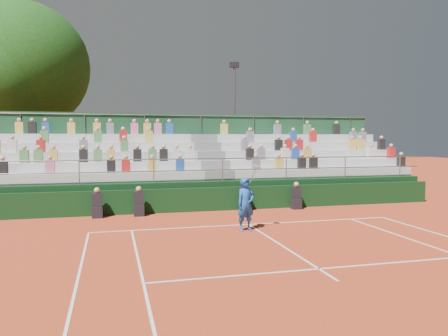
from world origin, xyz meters
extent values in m
plane|color=#BA3F1F|center=(0.00, 0.00, 0.00)|extent=(90.00, 90.00, 0.00)
cube|color=white|center=(0.00, 0.00, 0.01)|extent=(11.00, 0.06, 0.01)
cube|color=white|center=(0.00, -3.20, 0.01)|extent=(0.06, 6.40, 0.01)
cube|color=white|center=(0.00, -5.49, 0.01)|extent=(8.22, 0.06, 0.01)
cube|color=black|center=(0.00, 3.20, 0.50)|extent=(20.00, 0.15, 1.00)
cube|color=black|center=(-5.29, 2.75, 0.22)|extent=(0.40, 0.40, 0.44)
cube|color=black|center=(-5.29, 2.75, 0.70)|extent=(0.38, 0.25, 0.55)
sphere|color=tan|center=(-5.29, 2.75, 1.08)|extent=(0.22, 0.22, 0.22)
cube|color=black|center=(-3.70, 2.75, 0.22)|extent=(0.40, 0.40, 0.44)
cube|color=black|center=(-3.70, 2.75, 0.70)|extent=(0.38, 0.25, 0.55)
sphere|color=tan|center=(-3.70, 2.75, 1.08)|extent=(0.22, 0.22, 0.22)
cube|color=black|center=(0.69, 2.75, 0.22)|extent=(0.40, 0.40, 0.44)
cube|color=black|center=(0.69, 2.75, 0.70)|extent=(0.38, 0.25, 0.55)
sphere|color=tan|center=(0.69, 2.75, 1.08)|extent=(0.22, 0.22, 0.22)
cube|color=black|center=(3.07, 2.75, 0.22)|extent=(0.40, 0.40, 0.44)
cube|color=black|center=(3.07, 2.75, 0.70)|extent=(0.38, 0.25, 0.55)
sphere|color=tan|center=(3.07, 2.75, 1.08)|extent=(0.22, 0.22, 0.22)
cube|color=black|center=(0.00, 6.30, 0.60)|extent=(20.00, 5.20, 1.20)
cube|color=silver|center=(-5.35, 4.62, 1.41)|extent=(9.30, 0.85, 0.42)
cube|color=silver|center=(5.35, 4.62, 1.41)|extent=(9.30, 0.85, 0.42)
cube|color=slate|center=(0.00, 4.62, 1.41)|extent=(1.40, 0.85, 0.42)
cube|color=silver|center=(-5.35, 5.47, 1.83)|extent=(9.30, 0.85, 0.42)
cube|color=silver|center=(5.35, 5.47, 1.83)|extent=(9.30, 0.85, 0.42)
cube|color=slate|center=(0.00, 5.47, 1.83)|extent=(1.40, 0.85, 0.42)
cube|color=silver|center=(-5.35, 6.33, 2.25)|extent=(9.30, 0.85, 0.42)
cube|color=silver|center=(5.35, 6.33, 2.25)|extent=(9.30, 0.85, 0.42)
cube|color=slate|center=(0.00, 6.33, 2.25)|extent=(1.40, 0.85, 0.42)
cube|color=silver|center=(-5.35, 7.17, 2.67)|extent=(9.30, 0.85, 0.42)
cube|color=silver|center=(5.35, 7.17, 2.67)|extent=(9.30, 0.85, 0.42)
cube|color=slate|center=(0.00, 7.17, 2.67)|extent=(1.40, 0.85, 0.42)
cube|color=silver|center=(-5.35, 8.03, 3.09)|extent=(9.30, 0.85, 0.42)
cube|color=silver|center=(5.35, 8.03, 3.09)|extent=(9.30, 0.85, 0.42)
cube|color=slate|center=(0.00, 8.03, 3.09)|extent=(1.40, 0.85, 0.42)
cube|color=#1A4528|center=(0.00, 8.55, 2.20)|extent=(20.00, 0.12, 4.40)
cylinder|color=gray|center=(0.00, 3.75, 2.20)|extent=(20.00, 0.05, 0.05)
cylinder|color=gray|center=(0.00, 8.45, 4.30)|extent=(20.00, 0.05, 0.05)
cube|color=black|center=(-8.98, 4.47, 1.90)|extent=(0.36, 0.24, 0.56)
cube|color=pink|center=(-7.19, 4.47, 1.90)|extent=(0.36, 0.24, 0.56)
cube|color=black|center=(-4.74, 4.47, 1.90)|extent=(0.36, 0.24, 0.56)
cube|color=red|center=(-4.12, 4.47, 1.90)|extent=(0.36, 0.24, 0.56)
cube|color=gold|center=(-3.00, 4.47, 1.90)|extent=(0.36, 0.24, 0.56)
cube|color=#1E4CB2|center=(-1.77, 4.47, 1.90)|extent=(0.36, 0.24, 0.56)
cube|color=#4C8C4C|center=(-8.31, 5.32, 2.32)|extent=(0.36, 0.24, 0.56)
cube|color=#4C8C4C|center=(-7.76, 5.32, 2.32)|extent=(0.36, 0.24, 0.56)
cube|color=gold|center=(-7.16, 5.32, 2.32)|extent=(0.36, 0.24, 0.56)
cube|color=black|center=(-5.91, 5.32, 2.32)|extent=(0.36, 0.24, 0.56)
cube|color=#4C8C4C|center=(-5.31, 5.32, 2.32)|extent=(0.36, 0.24, 0.56)
cube|color=gold|center=(-4.74, 5.32, 2.32)|extent=(0.36, 0.24, 0.56)
cube|color=black|center=(-3.59, 5.32, 2.32)|extent=(0.36, 0.24, 0.56)
cube|color=#4C8C4C|center=(-2.90, 5.32, 2.32)|extent=(0.36, 0.24, 0.56)
cube|color=black|center=(-2.40, 5.32, 2.32)|extent=(0.36, 0.24, 0.56)
cube|color=silver|center=(-1.80, 5.32, 2.32)|extent=(0.36, 0.24, 0.56)
cube|color=silver|center=(-1.16, 5.32, 2.32)|extent=(0.36, 0.24, 0.56)
cube|color=silver|center=(-8.94, 6.17, 2.74)|extent=(0.36, 0.24, 0.56)
cube|color=red|center=(-7.77, 6.17, 2.74)|extent=(0.36, 0.24, 0.56)
cube|color=slate|center=(-5.95, 6.17, 2.74)|extent=(0.36, 0.24, 0.56)
cube|color=#4C8C4C|center=(-4.13, 6.17, 2.74)|extent=(0.36, 0.24, 0.56)
cube|color=#4C8C4C|center=(-7.72, 7.02, 3.16)|extent=(0.36, 0.24, 0.56)
cube|color=#4C8C4C|center=(-5.33, 7.02, 3.16)|extent=(0.36, 0.24, 0.56)
cube|color=red|center=(-4.15, 7.02, 3.16)|extent=(0.36, 0.24, 0.56)
cube|color=gold|center=(-2.91, 7.02, 3.16)|extent=(0.36, 0.24, 0.56)
cube|color=gold|center=(-8.94, 7.88, 3.58)|extent=(0.36, 0.24, 0.56)
cube|color=black|center=(-8.38, 7.88, 3.58)|extent=(0.36, 0.24, 0.56)
cube|color=#1E4CB2|center=(-7.78, 7.88, 3.58)|extent=(0.36, 0.24, 0.56)
cube|color=gold|center=(-6.60, 7.88, 3.58)|extent=(0.36, 0.24, 0.56)
cube|color=gold|center=(-5.39, 7.88, 3.58)|extent=(0.36, 0.24, 0.56)
cube|color=slate|center=(-4.76, 7.88, 3.58)|extent=(0.36, 0.24, 0.56)
cube|color=pink|center=(-3.57, 7.88, 3.58)|extent=(0.36, 0.24, 0.56)
cube|color=gold|center=(-2.92, 7.88, 3.58)|extent=(0.36, 0.24, 0.56)
cube|color=pink|center=(-2.39, 7.88, 3.58)|extent=(0.36, 0.24, 0.56)
cube|color=#1E4CB2|center=(-1.80, 7.88, 3.58)|extent=(0.36, 0.24, 0.56)
cube|color=slate|center=(1.79, 4.47, 1.90)|extent=(0.36, 0.24, 0.56)
cube|color=gold|center=(2.93, 4.47, 1.90)|extent=(0.36, 0.24, 0.56)
cube|color=black|center=(4.10, 4.47, 1.90)|extent=(0.36, 0.24, 0.56)
cube|color=black|center=(4.71, 4.47, 1.90)|extent=(0.36, 0.24, 0.56)
cube|color=black|center=(9.59, 4.47, 1.90)|extent=(0.36, 0.24, 0.56)
cube|color=black|center=(1.76, 5.32, 2.32)|extent=(0.36, 0.24, 0.56)
cube|color=slate|center=(2.34, 5.32, 2.32)|extent=(0.36, 0.24, 0.56)
cube|color=silver|center=(3.58, 5.32, 2.32)|extent=(0.36, 0.24, 0.56)
cube|color=#1E4CB2|center=(4.14, 5.32, 2.32)|extent=(0.36, 0.24, 0.56)
cube|color=gold|center=(4.78, 5.32, 2.32)|extent=(0.36, 0.24, 0.56)
cube|color=silver|center=(8.39, 5.32, 2.32)|extent=(0.36, 0.24, 0.56)
cube|color=red|center=(9.60, 5.32, 2.32)|extent=(0.36, 0.24, 0.56)
cube|color=slate|center=(1.77, 6.17, 2.74)|extent=(0.36, 0.24, 0.56)
cube|color=black|center=(3.58, 6.17, 2.74)|extent=(0.36, 0.24, 0.56)
cube|color=red|center=(4.12, 6.17, 2.74)|extent=(0.36, 0.24, 0.56)
cube|color=red|center=(4.72, 6.17, 2.74)|extent=(0.36, 0.24, 0.56)
cube|color=gold|center=(7.78, 6.17, 2.74)|extent=(0.36, 0.24, 0.56)
cube|color=gold|center=(8.30, 6.17, 2.74)|extent=(0.36, 0.24, 0.56)
cube|color=black|center=(9.58, 6.17, 2.74)|extent=(0.36, 0.24, 0.56)
cube|color=slate|center=(2.32, 7.02, 3.16)|extent=(0.36, 0.24, 0.56)
cube|color=#1E4CB2|center=(4.75, 7.02, 3.16)|extent=(0.36, 0.24, 0.56)
cube|color=red|center=(5.91, 7.02, 3.16)|extent=(0.36, 0.24, 0.56)
cube|color=slate|center=(8.37, 7.02, 3.16)|extent=(0.36, 0.24, 0.56)
cube|color=slate|center=(8.96, 7.02, 3.16)|extent=(0.36, 0.24, 0.56)
cube|color=gold|center=(1.14, 7.88, 3.58)|extent=(0.36, 0.24, 0.56)
cube|color=slate|center=(4.18, 7.88, 3.58)|extent=(0.36, 0.24, 0.56)
cube|color=#4C8C4C|center=(5.97, 7.88, 3.58)|extent=(0.36, 0.24, 0.56)
cube|color=black|center=(7.78, 7.88, 3.58)|extent=(0.36, 0.24, 0.56)
imported|color=#174EAF|center=(-0.40, -0.94, 0.89)|extent=(0.73, 0.58, 1.78)
cylinder|color=gray|center=(-0.15, -0.94, 1.85)|extent=(0.26, 0.03, 0.51)
cylinder|color=#E5D866|center=(0.00, -0.94, 2.15)|extent=(0.26, 0.28, 0.14)
cylinder|color=#331E12|center=(-10.78, 13.16, 1.87)|extent=(0.50, 0.50, 3.74)
sphere|color=#133C10|center=(-10.78, 13.16, 6.48)|extent=(6.84, 6.84, 6.84)
cylinder|color=#331E12|center=(-9.72, 13.85, 2.14)|extent=(0.50, 0.50, 4.27)
sphere|color=#133C10|center=(-9.72, 13.85, 7.34)|extent=(7.69, 7.69, 7.69)
cylinder|color=gray|center=(3.10, 12.79, 3.82)|extent=(0.16, 0.16, 7.64)
cube|color=black|center=(3.10, 12.79, 7.81)|extent=(0.60, 0.25, 0.35)
camera|label=1|loc=(-4.73, -14.76, 3.12)|focal=35.00mm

